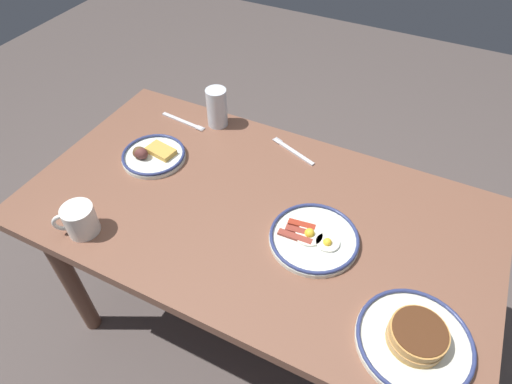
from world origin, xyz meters
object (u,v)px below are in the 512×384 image
plate_center_pancakes (314,238)px  fork_near (183,122)px  drinking_glass (217,109)px  fork_far (293,151)px  plate_far_companion (415,339)px  coffee_mug (79,220)px  plate_near_main (152,155)px

plate_center_pancakes → fork_near: plate_center_pancakes is taller
drinking_glass → fork_far: bearing=175.7°
plate_far_companion → drinking_glass: (0.84, -0.54, 0.04)m
fork_near → fork_far: same height
coffee_mug → drinking_glass: drinking_glass is taller
plate_far_companion → coffee_mug: (0.93, 0.08, 0.03)m
plate_center_pancakes → fork_near: (0.64, -0.31, -0.01)m
plate_near_main → drinking_glass: (-0.10, -0.27, 0.05)m
plate_far_companion → drinking_glass: drinking_glass is taller
plate_near_main → coffee_mug: bearing=91.6°
plate_center_pancakes → coffee_mug: size_ratio=2.33×
plate_center_pancakes → fork_far: plate_center_pancakes is taller
plate_center_pancakes → fork_near: bearing=-25.8°
fork_near → coffee_mug: bearing=92.9°
drinking_glass → fork_far: size_ratio=0.78×
fork_near → plate_far_companion: bearing=153.0°
fork_near → fork_far: 0.44m
coffee_mug → drinking_glass: bearing=-98.5°
plate_far_companion → coffee_mug: size_ratio=2.49×
plate_center_pancakes → plate_far_companion: 0.37m
plate_center_pancakes → drinking_glass: 0.63m
plate_near_main → plate_far_companion: plate_far_companion is taller
plate_center_pancakes → fork_far: size_ratio=1.37×
fork_far → plate_near_main: bearing=30.6°
plate_far_companion → drinking_glass: bearing=-32.8°
drinking_glass → fork_far: drinking_glass is taller
drinking_glass → fork_near: size_ratio=0.75×
plate_near_main → fork_near: size_ratio=1.11×
plate_far_companion → fork_near: plate_far_companion is taller
fork_near → fork_far: size_ratio=1.04×
plate_far_companion → coffee_mug: bearing=4.9°
plate_center_pancakes → coffee_mug: 0.66m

